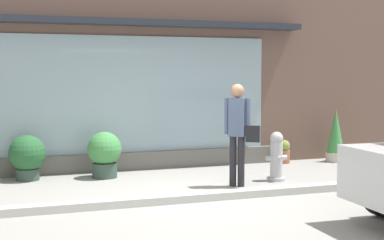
{
  "coord_description": "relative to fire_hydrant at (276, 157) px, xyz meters",
  "views": [
    {
      "loc": [
        -3.08,
        -8.44,
        1.95
      ],
      "look_at": [
        0.4,
        1.2,
        1.13
      ],
      "focal_mm": 54.55,
      "sensor_mm": 36.0,
      "label": 1
    }
  ],
  "objects": [
    {
      "name": "storefront",
      "position": [
        -1.94,
        2.27,
        2.12
      ],
      "size": [
        14.0,
        0.81,
        5.22
      ],
      "color": "brown",
      "rests_on": "ground_plane"
    },
    {
      "name": "potted_plant_window_right",
      "position": [
        2.32,
        1.59,
        0.13
      ],
      "size": [
        0.42,
        0.42,
        1.17
      ],
      "color": "#B7B2A3",
      "rests_on": "ground_plane"
    },
    {
      "name": "potted_plant_near_hydrant",
      "position": [
        -2.89,
        1.36,
        0.03
      ],
      "size": [
        0.64,
        0.64,
        0.86
      ],
      "color": "#33473D",
      "rests_on": "ground_plane"
    },
    {
      "name": "pedestrian_with_handbag",
      "position": [
        -0.88,
        -0.27,
        0.6
      ],
      "size": [
        0.53,
        0.45,
        1.77
      ],
      "rotation": [
        0.0,
        0.0,
        5.65
      ],
      "color": "#232328",
      "rests_on": "ground_plane"
    },
    {
      "name": "potted_plant_low_front",
      "position": [
        -4.26,
        1.57,
        0.02
      ],
      "size": [
        0.67,
        0.67,
        0.83
      ],
      "color": "#33473D",
      "rests_on": "ground_plane"
    },
    {
      "name": "ground_plane",
      "position": [
        -1.94,
        -0.91,
        -0.44
      ],
      "size": [
        60.0,
        60.0,
        0.0
      ],
      "primitive_type": "plane",
      "color": "gray"
    },
    {
      "name": "fire_hydrant",
      "position": [
        0.0,
        0.0,
        0.0
      ],
      "size": [
        0.4,
        0.37,
        0.89
      ],
      "color": "#B2B2B7",
      "rests_on": "ground_plane"
    },
    {
      "name": "potted_plant_window_left",
      "position": [
        1.14,
        1.79,
        -0.18
      ],
      "size": [
        0.26,
        0.26,
        0.51
      ],
      "color": "#9E6042",
      "rests_on": "ground_plane"
    },
    {
      "name": "curb_strip",
      "position": [
        -1.94,
        -1.11,
        -0.38
      ],
      "size": [
        14.0,
        0.24,
        0.12
      ],
      "primitive_type": "cube",
      "color": "#B2B2AD",
      "rests_on": "ground_plane"
    }
  ]
}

